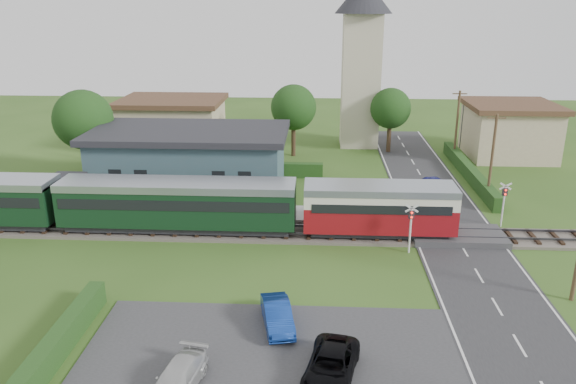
{
  "coord_description": "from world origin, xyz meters",
  "views": [
    {
      "loc": [
        0.47,
        -33.36,
        15.14
      ],
      "look_at": [
        -1.54,
        4.0,
        2.44
      ],
      "focal_mm": 35.0,
      "sensor_mm": 36.0,
      "label": 1
    }
  ],
  "objects_px": {
    "car_park_blue": "(277,315)",
    "car_park_dark": "(331,366)",
    "equipment_hut": "(68,192)",
    "crossing_signal_near": "(411,221)",
    "train": "(132,202)",
    "station_building": "(191,160)",
    "church_tower": "(362,51)",
    "house_west": "(173,124)",
    "pedestrian_far": "(122,197)",
    "car_park_silver": "(178,379)",
    "pedestrian_near": "(279,203)",
    "crossing_signal_far": "(504,198)",
    "house_east": "(509,129)",
    "car_on_road": "(435,183)"
  },
  "relations": [
    {
      "from": "car_park_blue",
      "to": "car_park_dark",
      "type": "height_order",
      "value": "car_park_blue"
    },
    {
      "from": "equipment_hut",
      "to": "car_park_dark",
      "type": "bearing_deg",
      "value": -44.11
    },
    {
      "from": "crossing_signal_near",
      "to": "train",
      "type": "bearing_deg",
      "value": 172.6
    },
    {
      "from": "equipment_hut",
      "to": "station_building",
      "type": "xyz_separation_m",
      "value": [
        8.0,
        5.79,
        0.95
      ]
    },
    {
      "from": "church_tower",
      "to": "house_west",
      "type": "xyz_separation_m",
      "value": [
        -20.0,
        -3.0,
        -7.43
      ]
    },
    {
      "from": "crossing_signal_near",
      "to": "pedestrian_far",
      "type": "bearing_deg",
      "value": 164.39
    },
    {
      "from": "car_park_silver",
      "to": "pedestrian_far",
      "type": "distance_m",
      "value": 21.72
    },
    {
      "from": "equipment_hut",
      "to": "car_park_blue",
      "type": "height_order",
      "value": "equipment_hut"
    },
    {
      "from": "equipment_hut",
      "to": "crossing_signal_near",
      "type": "bearing_deg",
      "value": -12.94
    },
    {
      "from": "car_park_silver",
      "to": "pedestrian_near",
      "type": "height_order",
      "value": "pedestrian_near"
    },
    {
      "from": "pedestrian_near",
      "to": "crossing_signal_far",
      "type": "bearing_deg",
      "value": -172.16
    },
    {
      "from": "house_west",
      "to": "house_east",
      "type": "distance_m",
      "value": 35.01
    },
    {
      "from": "house_east",
      "to": "car_park_blue",
      "type": "distance_m",
      "value": 39.77
    },
    {
      "from": "car_park_blue",
      "to": "station_building",
      "type": "bearing_deg",
      "value": 100.73
    },
    {
      "from": "house_west",
      "to": "car_park_silver",
      "type": "bearing_deg",
      "value": -75.84
    },
    {
      "from": "church_tower",
      "to": "car_on_road",
      "type": "xyz_separation_m",
      "value": [
        5.49,
        -15.53,
        -9.61
      ]
    },
    {
      "from": "house_east",
      "to": "crossing_signal_far",
      "type": "height_order",
      "value": "house_east"
    },
    {
      "from": "train",
      "to": "crossing_signal_near",
      "type": "bearing_deg",
      "value": -7.4
    },
    {
      "from": "equipment_hut",
      "to": "car_park_blue",
      "type": "relative_size",
      "value": 0.69
    },
    {
      "from": "car_park_silver",
      "to": "house_east",
      "type": "bearing_deg",
      "value": 67.6
    },
    {
      "from": "station_building",
      "to": "car_park_silver",
      "type": "distance_m",
      "value": 26.06
    },
    {
      "from": "church_tower",
      "to": "pedestrian_near",
      "type": "relative_size",
      "value": 9.86
    },
    {
      "from": "crossing_signal_far",
      "to": "pedestrian_far",
      "type": "relative_size",
      "value": 1.74
    },
    {
      "from": "equipment_hut",
      "to": "house_east",
      "type": "relative_size",
      "value": 0.29
    },
    {
      "from": "car_park_silver",
      "to": "crossing_signal_near",
      "type": "bearing_deg",
      "value": 61.58
    },
    {
      "from": "car_park_blue",
      "to": "crossing_signal_far",
      "type": "bearing_deg",
      "value": 30.74
    },
    {
      "from": "car_on_road",
      "to": "pedestrian_far",
      "type": "distance_m",
      "value": 25.5
    },
    {
      "from": "crossing_signal_near",
      "to": "car_on_road",
      "type": "distance_m",
      "value": 13.6
    },
    {
      "from": "house_east",
      "to": "crossing_signal_near",
      "type": "relative_size",
      "value": 2.69
    },
    {
      "from": "church_tower",
      "to": "house_east",
      "type": "xyz_separation_m",
      "value": [
        15.0,
        -4.0,
        -7.43
      ]
    },
    {
      "from": "equipment_hut",
      "to": "pedestrian_near",
      "type": "height_order",
      "value": "equipment_hut"
    },
    {
      "from": "house_west",
      "to": "crossing_signal_near",
      "type": "distance_m",
      "value": 33.22
    },
    {
      "from": "house_east",
      "to": "pedestrian_far",
      "type": "xyz_separation_m",
      "value": [
        -33.97,
        -18.72,
        -1.41
      ]
    },
    {
      "from": "house_west",
      "to": "car_park_blue",
      "type": "xyz_separation_m",
      "value": [
        13.67,
        -34.5,
        -2.1
      ]
    },
    {
      "from": "train",
      "to": "pedestrian_far",
      "type": "xyz_separation_m",
      "value": [
        -1.85,
        3.28,
        -0.79
      ]
    },
    {
      "from": "equipment_hut",
      "to": "car_on_road",
      "type": "bearing_deg",
      "value": 14.32
    },
    {
      "from": "equipment_hut",
      "to": "train",
      "type": "relative_size",
      "value": 0.06
    },
    {
      "from": "equipment_hut",
      "to": "crossing_signal_far",
      "type": "bearing_deg",
      "value": -1.46
    },
    {
      "from": "church_tower",
      "to": "car_on_road",
      "type": "bearing_deg",
      "value": -70.53
    },
    {
      "from": "train",
      "to": "car_park_dark",
      "type": "bearing_deg",
      "value": -49.16
    },
    {
      "from": "house_east",
      "to": "car_park_dark",
      "type": "bearing_deg",
      "value": -116.68
    },
    {
      "from": "house_east",
      "to": "car_on_road",
      "type": "height_order",
      "value": "house_east"
    },
    {
      "from": "equipment_hut",
      "to": "pedestrian_far",
      "type": "relative_size",
      "value": 1.36
    },
    {
      "from": "crossing_signal_far",
      "to": "equipment_hut",
      "type": "bearing_deg",
      "value": 178.54
    },
    {
      "from": "crossing_signal_far",
      "to": "church_tower",
      "type": "bearing_deg",
      "value": 110.02
    },
    {
      "from": "pedestrian_far",
      "to": "car_park_silver",
      "type": "bearing_deg",
      "value": -161.18
    },
    {
      "from": "train",
      "to": "crossing_signal_near",
      "type": "distance_m",
      "value": 18.68
    },
    {
      "from": "car_park_silver",
      "to": "train",
      "type": "bearing_deg",
      "value": 123.88
    },
    {
      "from": "church_tower",
      "to": "crossing_signal_far",
      "type": "height_order",
      "value": "church_tower"
    },
    {
      "from": "house_east",
      "to": "car_park_dark",
      "type": "height_order",
      "value": "house_east"
    }
  ]
}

